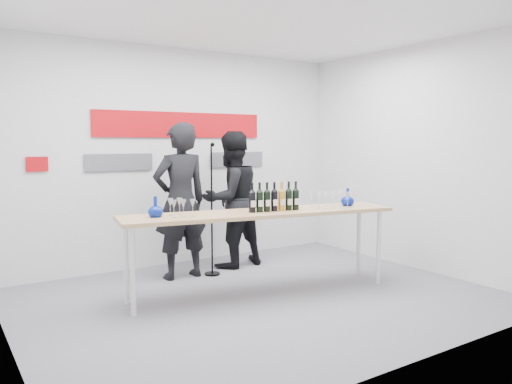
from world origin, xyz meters
TOP-DOWN VIEW (x-y plane):
  - ground at (0.00, 0.00)m, footprint 5.00×5.00m
  - back_wall at (0.00, 2.00)m, footprint 5.00×0.04m
  - signage at (-0.06, 1.97)m, footprint 3.38×0.02m
  - tasting_table at (0.10, 0.15)m, footprint 3.20×1.18m
  - wine_bottles at (0.24, 0.08)m, footprint 0.62×0.19m
  - decanter_left at (-1.04, 0.41)m, footprint 0.16×0.16m
  - decanter_right at (1.27, -0.02)m, footprint 0.16×0.16m
  - glasses_left at (-0.81, 0.30)m, footprint 0.26×0.26m
  - glasses_right at (0.98, -0.01)m, footprint 0.49×0.29m
  - presenter_left at (-0.38, 1.24)m, footprint 0.72×0.48m
  - presenter_right at (0.45, 1.40)m, footprint 0.99×0.82m
  - mic_stand at (0.01, 1.14)m, footprint 0.20×0.20m

SIDE VIEW (x-z plane):
  - ground at x=0.00m, z-range 0.00..0.00m
  - mic_stand at x=0.01m, z-range -0.33..1.37m
  - tasting_table at x=0.10m, z-range 0.40..1.34m
  - presenter_right at x=0.45m, z-range 0.00..1.86m
  - presenter_left at x=-0.38m, z-range 0.00..1.96m
  - glasses_right at x=0.98m, z-range 0.94..1.12m
  - glasses_left at x=-0.81m, z-range 0.94..1.12m
  - decanter_left at x=-1.04m, z-range 0.94..1.16m
  - decanter_right at x=1.27m, z-range 0.94..1.16m
  - wine_bottles at x=0.24m, z-range 0.94..1.27m
  - back_wall at x=0.00m, z-range 0.00..3.00m
  - signage at x=-0.06m, z-range 1.41..2.20m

